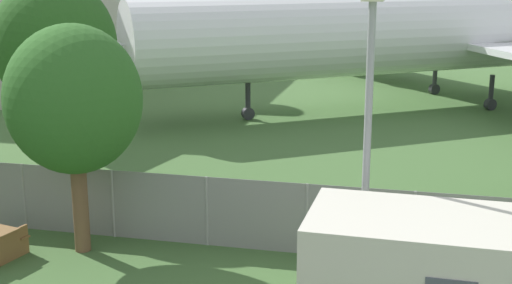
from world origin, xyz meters
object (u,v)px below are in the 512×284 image
object	(u,v)px
airplane	(447,32)
tree_far_right	(74,100)
tree_behind_benches	(55,46)
portable_cabin	(415,282)

from	to	relation	value
airplane	tree_far_right	xyz separation A→B (m)	(-9.12, -21.78, 0.22)
tree_behind_benches	airplane	bearing A→B (deg)	55.27
airplane	tree_behind_benches	world-z (taller)	airplane
tree_far_right	airplane	bearing A→B (deg)	67.27
airplane	portable_cabin	xyz separation A→B (m)	(-1.02, -24.51, -2.32)
airplane	portable_cabin	size ratio (longest dim) A/B	8.64
airplane	portable_cabin	distance (m)	24.64
portable_cabin	tree_far_right	size ratio (longest dim) A/B	0.72
portable_cabin	tree_behind_benches	bearing A→B (deg)	148.14
airplane	tree_far_right	size ratio (longest dim) A/B	6.20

